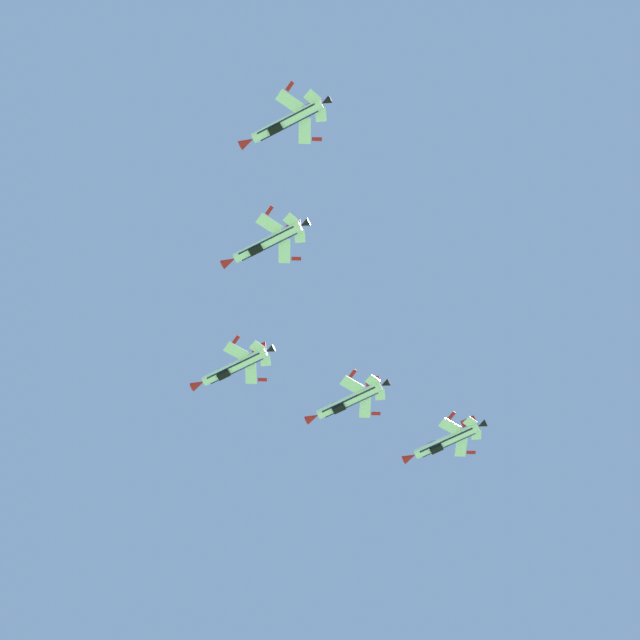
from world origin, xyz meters
TOP-DOWN VIEW (x-y plane):
  - fighter_jet_lead at (-36.71, 43.09)m, footprint 15.92×10.39m
  - fighter_jet_left_wing at (-21.74, 26.08)m, footprint 15.92×10.57m
  - fighter_jet_right_wing at (-21.65, 56.99)m, footprint 15.92×10.48m
  - fighter_jet_left_outer at (-10.19, 10.20)m, footprint 15.92×10.48m
  - fighter_jet_right_outer at (-9.74, 71.51)m, footprint 15.92×10.38m

SIDE VIEW (x-z plane):
  - fighter_jet_left_outer at x=-10.19m, z-range 145.37..149.74m
  - fighter_jet_left_wing at x=-21.74m, z-range 145.53..149.91m
  - fighter_jet_right_wing at x=-21.65m, z-range 145.62..150.00m
  - fighter_jet_right_outer at x=-9.74m, z-range 146.15..150.67m
  - fighter_jet_lead at x=-36.71m, z-range 146.30..150.80m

